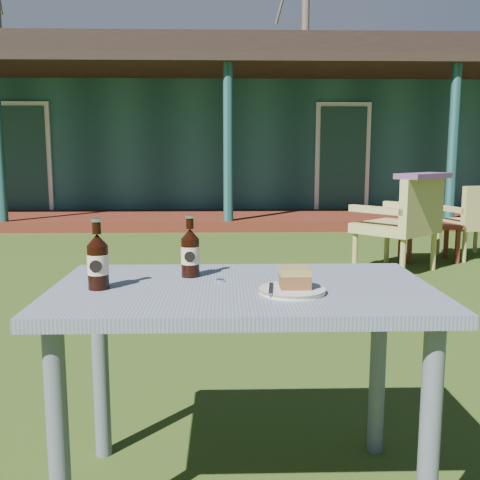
{
  "coord_description": "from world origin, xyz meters",
  "views": [
    {
      "loc": [
        -0.06,
        -3.33,
        1.14
      ],
      "look_at": [
        0.0,
        -1.3,
        0.82
      ],
      "focal_mm": 42.0,
      "sensor_mm": 36.0,
      "label": 1
    }
  ],
  "objects_px": {
    "cake_slice": "(295,277)",
    "armchair_left": "(404,219)",
    "cafe_table": "(243,316)",
    "cola_bottle_far": "(98,261)",
    "side_table": "(429,229)",
    "armchair_right": "(477,218)",
    "plate": "(292,290)",
    "cola_bottle_near": "(190,252)"
  },
  "relations": [
    {
      "from": "cake_slice",
      "to": "armchair_left",
      "type": "relative_size",
      "value": 0.1
    },
    {
      "from": "cafe_table",
      "to": "cola_bottle_far",
      "type": "relative_size",
      "value": 5.46
    },
    {
      "from": "cake_slice",
      "to": "side_table",
      "type": "height_order",
      "value": "cake_slice"
    },
    {
      "from": "side_table",
      "to": "cola_bottle_far",
      "type": "bearing_deg",
      "value": -121.84
    },
    {
      "from": "armchair_left",
      "to": "armchair_right",
      "type": "distance_m",
      "value": 1.2
    },
    {
      "from": "cola_bottle_far",
      "to": "armchair_left",
      "type": "bearing_deg",
      "value": 59.56
    },
    {
      "from": "plate",
      "to": "cola_bottle_near",
      "type": "height_order",
      "value": "cola_bottle_near"
    },
    {
      "from": "cola_bottle_near",
      "to": "cola_bottle_far",
      "type": "xyz_separation_m",
      "value": [
        -0.27,
        -0.17,
        0.0
      ]
    },
    {
      "from": "cafe_table",
      "to": "cake_slice",
      "type": "relative_size",
      "value": 13.04
    },
    {
      "from": "cake_slice",
      "to": "armchair_right",
      "type": "height_order",
      "value": "armchair_right"
    },
    {
      "from": "cola_bottle_far",
      "to": "armchair_left",
      "type": "relative_size",
      "value": 0.24
    },
    {
      "from": "cafe_table",
      "to": "armchair_left",
      "type": "height_order",
      "value": "armchair_left"
    },
    {
      "from": "cafe_table",
      "to": "armchair_right",
      "type": "height_order",
      "value": "armchair_right"
    },
    {
      "from": "cake_slice",
      "to": "cola_bottle_far",
      "type": "distance_m",
      "value": 0.6
    },
    {
      "from": "cola_bottle_far",
      "to": "side_table",
      "type": "height_order",
      "value": "cola_bottle_far"
    },
    {
      "from": "cafe_table",
      "to": "cola_bottle_far",
      "type": "xyz_separation_m",
      "value": [
        -0.45,
        -0.03,
        0.19
      ]
    },
    {
      "from": "plate",
      "to": "cola_bottle_near",
      "type": "relative_size",
      "value": 0.97
    },
    {
      "from": "cola_bottle_near",
      "to": "armchair_left",
      "type": "xyz_separation_m",
      "value": [
        1.83,
        3.42,
        -0.3
      ]
    },
    {
      "from": "armchair_left",
      "to": "armchair_right",
      "type": "xyz_separation_m",
      "value": [
        1.0,
        0.65,
        -0.06
      ]
    },
    {
      "from": "cafe_table",
      "to": "cola_bottle_far",
      "type": "distance_m",
      "value": 0.49
    },
    {
      "from": "cake_slice",
      "to": "cola_bottle_near",
      "type": "xyz_separation_m",
      "value": [
        -0.33,
        0.22,
        0.04
      ]
    },
    {
      "from": "cafe_table",
      "to": "side_table",
      "type": "xyz_separation_m",
      "value": [
        2.1,
        4.07,
        -0.28
      ]
    },
    {
      "from": "cola_bottle_near",
      "to": "cake_slice",
      "type": "bearing_deg",
      "value": -34.13
    },
    {
      "from": "cake_slice",
      "to": "armchair_left",
      "type": "bearing_deg",
      "value": 67.52
    },
    {
      "from": "plate",
      "to": "armchair_right",
      "type": "height_order",
      "value": "armchair_right"
    },
    {
      "from": "plate",
      "to": "cola_bottle_far",
      "type": "relative_size",
      "value": 0.93
    },
    {
      "from": "cola_bottle_far",
      "to": "armchair_right",
      "type": "distance_m",
      "value": 5.27
    },
    {
      "from": "cola_bottle_near",
      "to": "side_table",
      "type": "height_order",
      "value": "cola_bottle_near"
    },
    {
      "from": "plate",
      "to": "armchair_right",
      "type": "xyz_separation_m",
      "value": [
        2.52,
        4.3,
        -0.28
      ]
    },
    {
      "from": "cake_slice",
      "to": "cola_bottle_far",
      "type": "bearing_deg",
      "value": 174.83
    },
    {
      "from": "armchair_right",
      "to": "cola_bottle_near",
      "type": "bearing_deg",
      "value": -124.9
    },
    {
      "from": "cola_bottle_near",
      "to": "armchair_right",
      "type": "bearing_deg",
      "value": 55.1
    },
    {
      "from": "plate",
      "to": "armchair_left",
      "type": "bearing_deg",
      "value": 67.46
    },
    {
      "from": "cafe_table",
      "to": "plate",
      "type": "bearing_deg",
      "value": -33.1
    },
    {
      "from": "armchair_right",
      "to": "side_table",
      "type": "distance_m",
      "value": 0.59
    },
    {
      "from": "cafe_table",
      "to": "cola_bottle_near",
      "type": "distance_m",
      "value": 0.29
    },
    {
      "from": "side_table",
      "to": "cola_bottle_near",
      "type": "bearing_deg",
      "value": -120.03
    },
    {
      "from": "plate",
      "to": "side_table",
      "type": "bearing_deg",
      "value": 64.85
    },
    {
      "from": "side_table",
      "to": "armchair_left",
      "type": "bearing_deg",
      "value": -130.38
    },
    {
      "from": "cola_bottle_near",
      "to": "armchair_right",
      "type": "distance_m",
      "value": 4.97
    },
    {
      "from": "plate",
      "to": "cake_slice",
      "type": "relative_size",
      "value": 2.22
    },
    {
      "from": "armchair_left",
      "to": "cola_bottle_far",
      "type": "bearing_deg",
      "value": -120.44
    }
  ]
}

